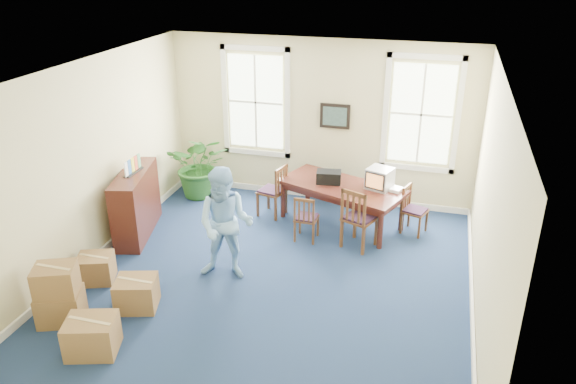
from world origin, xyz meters
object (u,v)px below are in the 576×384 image
(conference_table, at_px, (341,204))
(chair_near_left, at_px, (307,217))
(credenza, at_px, (136,202))
(man, at_px, (226,224))
(cardboard_boxes, at_px, (77,291))
(crt_tv, at_px, (380,178))
(potted_plant, at_px, (200,165))

(conference_table, xyz_separation_m, chair_near_left, (-0.46, -0.77, 0.04))
(credenza, bearing_deg, man, -37.87)
(credenza, height_order, cardboard_boxes, credenza)
(crt_tv, height_order, cardboard_boxes, crt_tv)
(potted_plant, bearing_deg, conference_table, -8.63)
(credenza, distance_m, potted_plant, 1.86)
(credenza, relative_size, cardboard_boxes, 1.00)
(chair_near_left, xyz_separation_m, man, (-0.89, -1.49, 0.47))
(credenza, xyz_separation_m, potted_plant, (0.42, 1.81, 0.05))
(man, xyz_separation_m, potted_plant, (-1.64, 2.71, -0.23))
(potted_plant, height_order, cardboard_boxes, potted_plant)
(crt_tv, relative_size, cardboard_boxes, 0.29)
(credenza, bearing_deg, potted_plant, 62.67)
(conference_table, xyz_separation_m, potted_plant, (-2.99, 0.45, 0.29))
(conference_table, xyz_separation_m, man, (-1.35, -2.26, 0.52))
(man, bearing_deg, chair_near_left, 52.58)
(crt_tv, xyz_separation_m, potted_plant, (-3.66, 0.40, -0.29))
(potted_plant, xyz_separation_m, cardboard_boxes, (0.08, -4.28, -0.22))
(man, xyz_separation_m, credenza, (-2.06, 0.90, -0.28))
(conference_table, relative_size, cardboard_boxes, 1.44)
(chair_near_left, height_order, credenza, credenza)
(chair_near_left, bearing_deg, conference_table, -119.77)
(man, bearing_deg, conference_table, 52.58)
(conference_table, bearing_deg, credenza, -137.63)
(chair_near_left, bearing_deg, credenza, 12.52)
(chair_near_left, bearing_deg, man, 60.22)
(crt_tv, bearing_deg, potted_plant, -166.67)
(chair_near_left, distance_m, man, 1.80)
(crt_tv, relative_size, potted_plant, 0.33)
(potted_plant, bearing_deg, man, -58.89)
(crt_tv, relative_size, credenza, 0.29)
(conference_table, height_order, chair_near_left, chair_near_left)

